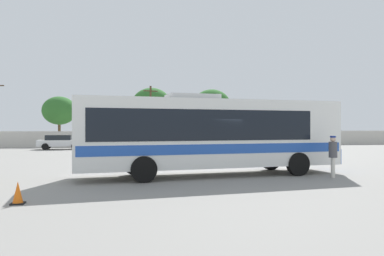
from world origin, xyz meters
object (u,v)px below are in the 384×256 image
Objects in this scene: roadside_tree_midright at (212,106)px; coach_bus_white_blue at (208,133)px; roadside_tree_left at (59,111)px; traffic_cone_on_apron at (18,193)px; parked_car_second_grey at (127,141)px; attendant_by_bus_door at (333,154)px; parked_car_leftmost_white at (60,142)px; roadside_tree_midleft at (152,105)px; utility_pole_near at (151,114)px.

coach_bus_white_blue is at bearing -104.07° from roadside_tree_midright.
traffic_cone_on_apron is at bearing -82.61° from roadside_tree_left.
coach_bus_white_blue is 8.47m from traffic_cone_on_apron.
attendant_by_bus_door is at bearing -70.41° from parked_car_second_grey.
attendant_by_bus_door is at bearing -57.74° from parked_car_leftmost_white.
parked_car_leftmost_white is 1.06× the size of parked_car_second_grey.
parked_car_second_grey is at bearing -106.62° from roadside_tree_midleft.
attendant_by_bus_door is 33.36m from roadside_tree_midright.
attendant_by_bus_door reaches higher than parked_car_second_grey.
coach_bus_white_blue is at bearing -90.07° from roadside_tree_midleft.
utility_pole_near is at bearing -11.85° from roadside_tree_left.
attendant_by_bus_door is 36.39m from roadside_tree_left.
roadside_tree_midright reaches higher than parked_car_second_grey.
utility_pole_near is at bearing 66.19° from parked_car_second_grey.
utility_pole_near is 8.91m from roadside_tree_midright.
roadside_tree_midright reaches higher than attendant_by_bus_door.
parked_car_second_grey is at bearing -47.30° from roadside_tree_left.
parked_car_leftmost_white is 20.44m from roadside_tree_midright.
parked_car_leftmost_white is 0.61× the size of roadside_tree_midright.
coach_bus_white_blue reaches higher than parked_car_leftmost_white.
roadside_tree_midleft is (0.04, 33.11, 3.28)m from coach_bus_white_blue.
roadside_tree_left is at bearing 116.95° from attendant_by_bus_door.
coach_bus_white_blue is 6.76× the size of attendant_by_bus_door.
attendant_by_bus_door is 30.67m from utility_pole_near.
utility_pole_near is at bearing 100.50° from attendant_by_bus_door.
roadside_tree_midleft is at bearing 80.00° from traffic_cone_on_apron.
parked_car_second_grey is (-3.27, 22.01, -1.15)m from coach_bus_white_blue.
coach_bus_white_blue is at bearing -66.04° from parked_car_leftmost_white.
traffic_cone_on_apron is (-6.23, -33.39, -3.45)m from utility_pole_near.
roadside_tree_midleft is 1.03× the size of roadside_tree_midright.
roadside_tree_midleft is (-5.09, 34.71, 4.18)m from attendant_by_bus_door.
coach_bus_white_blue is 18.90× the size of traffic_cone_on_apron.
traffic_cone_on_apron is (-6.71, -38.07, -4.90)m from roadside_tree_midleft.
parked_car_leftmost_white is (-9.80, 22.07, -1.16)m from coach_bus_white_blue.
roadside_tree_midright reaches higher than roadside_tree_left.
parked_car_leftmost_white is 15.45m from roadside_tree_midleft.
roadside_tree_midleft reaches higher than roadside_tree_left.
parked_car_second_grey is at bearing -0.45° from parked_car_leftmost_white.
parked_car_second_grey is at bearing -113.81° from utility_pole_near.
traffic_cone_on_apron is (-6.67, -4.96, -1.61)m from coach_bus_white_blue.
parked_car_leftmost_white is at bearing 122.26° from attendant_by_bus_door.
roadside_tree_midleft is at bearing 89.93° from coach_bus_white_blue.
parked_car_leftmost_white is at bearing -80.18° from roadside_tree_left.
roadside_tree_midright is at bearing 85.26° from attendant_by_bus_door.
coach_bus_white_blue is at bearing -81.55° from parked_car_second_grey.
roadside_tree_left reaches higher than parked_car_leftmost_white.
parked_car_second_grey is 0.58× the size of roadside_tree_midright.
roadside_tree_left is at bearing 99.82° from parked_car_leftmost_white.
utility_pole_near reaches higher than coach_bus_white_blue.
roadside_tree_left is at bearing 110.20° from coach_bus_white_blue.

